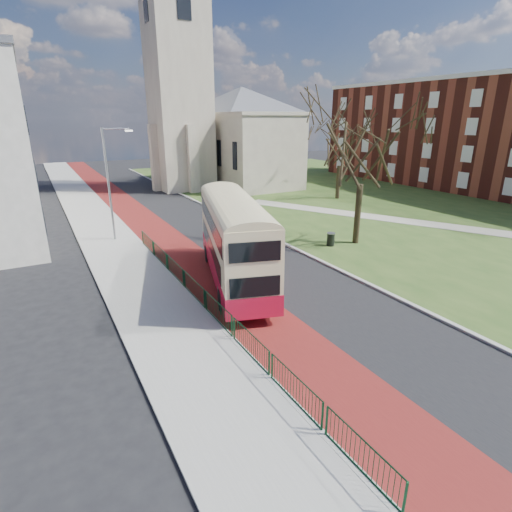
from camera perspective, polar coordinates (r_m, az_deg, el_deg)
ground at (r=17.60m, az=6.88°, el=-10.78°), size 160.00×160.00×0.00m
road_carriageway at (r=35.05m, az=-10.40°, el=4.40°), size 9.00×120.00×0.01m
bus_lane at (r=34.33m, az=-14.66°, el=3.78°), size 3.40×120.00×0.01m
pavement_west at (r=33.64m, az=-20.92°, el=2.91°), size 4.00×120.00×0.12m
kerb_west at (r=33.94m, az=-17.60°, el=3.43°), size 0.25×120.00×0.13m
kerb_east at (r=38.47m, az=-4.88°, el=6.05°), size 0.25×80.00×0.13m
grass_green at (r=49.83m, az=16.68°, el=8.27°), size 40.00×80.00×0.04m
footpath at (r=37.67m, az=23.07°, el=4.27°), size 18.84×32.82×0.03m
pedestrian_railing at (r=19.21m, az=-7.36°, el=-6.25°), size 0.07×24.00×1.12m
gothic_church at (r=54.90m, az=-6.11°, el=23.64°), size 16.38×18.00×40.00m
brick_terrace at (r=58.81m, az=28.80°, el=14.97°), size 10.30×44.30×13.50m
streetlamp at (r=30.89m, az=-20.12°, el=10.30°), size 2.13×0.18×8.00m
bus at (r=21.68m, az=-3.15°, el=2.75°), size 5.66×11.29×4.61m
winter_tree_near at (r=29.02m, az=15.25°, el=16.48°), size 8.76×8.76×11.06m
winter_tree_far at (r=46.25m, az=12.04°, el=15.99°), size 7.87×7.87×9.34m
litter_bin at (r=29.07m, az=10.64°, el=2.38°), size 0.69×0.69×0.95m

